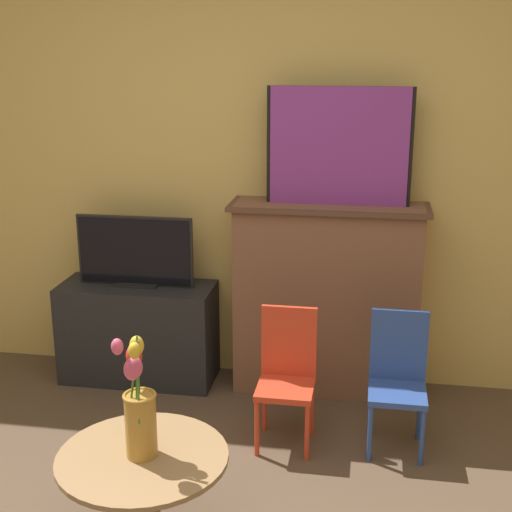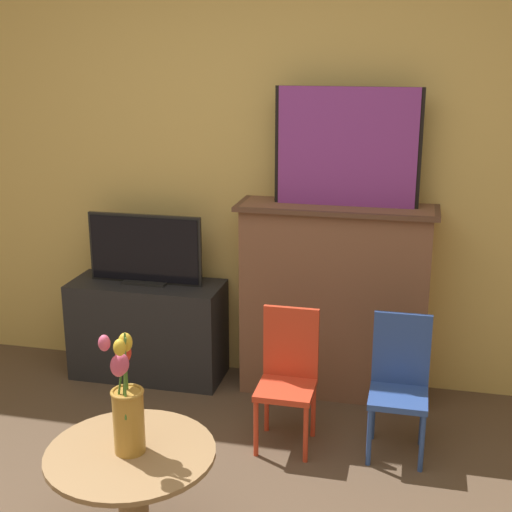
{
  "view_description": "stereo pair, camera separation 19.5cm",
  "coord_description": "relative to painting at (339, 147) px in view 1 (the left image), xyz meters",
  "views": [
    {
      "loc": [
        0.61,
        -1.82,
        1.9
      ],
      "look_at": [
        0.1,
        1.25,
        0.99
      ],
      "focal_mm": 50.0,
      "sensor_mm": 36.0,
      "label": 1
    },
    {
      "loc": [
        0.8,
        -1.78,
        1.9
      ],
      "look_at": [
        0.1,
        1.25,
        0.99
      ],
      "focal_mm": 50.0,
      "sensor_mm": 36.0,
      "label": 2
    }
  ],
  "objects": [
    {
      "name": "chair_red",
      "position": [
        -0.19,
        -0.6,
        -1.02
      ],
      "size": [
        0.27,
        0.27,
        0.68
      ],
      "color": "red",
      "rests_on": "ground"
    },
    {
      "name": "fireplace_mantel",
      "position": [
        -0.04,
        -0.01,
        -0.84
      ],
      "size": [
        1.08,
        0.34,
        1.09
      ],
      "color": "brown",
      "rests_on": "ground"
    },
    {
      "name": "wall_back",
      "position": [
        -0.42,
        0.18,
        -0.05
      ],
      "size": [
        8.0,
        0.06,
        2.7
      ],
      "color": "#E0BC66",
      "rests_on": "ground"
    },
    {
      "name": "vase_tulips",
      "position": [
        -0.61,
        -1.57,
        -0.74
      ],
      "size": [
        0.14,
        0.21,
        0.49
      ],
      "color": "#B78433",
      "rests_on": "side_table"
    },
    {
      "name": "tv_monitor",
      "position": [
        -1.13,
        -0.05,
        -0.62
      ],
      "size": [
        0.68,
        0.12,
        0.41
      ],
      "color": "black",
      "rests_on": "tv_stand"
    },
    {
      "name": "side_table",
      "position": [
        -0.61,
        -1.56,
        -1.1
      ],
      "size": [
        0.64,
        0.64,
        0.45
      ],
      "color": "#99754C",
      "rests_on": "ground"
    },
    {
      "name": "chair_blue",
      "position": [
        0.35,
        -0.56,
        -1.02
      ],
      "size": [
        0.27,
        0.27,
        0.68
      ],
      "color": "#2D4C99",
      "rests_on": "ground"
    },
    {
      "name": "painting",
      "position": [
        0.0,
        0.0,
        0.0
      ],
      "size": [
        0.77,
        0.03,
        0.62
      ],
      "color": "black",
      "rests_on": "fireplace_mantel"
    },
    {
      "name": "tv_stand",
      "position": [
        -1.13,
        -0.06,
        -1.11
      ],
      "size": [
        0.89,
        0.36,
        0.58
      ],
      "color": "#232326",
      "rests_on": "ground"
    }
  ]
}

